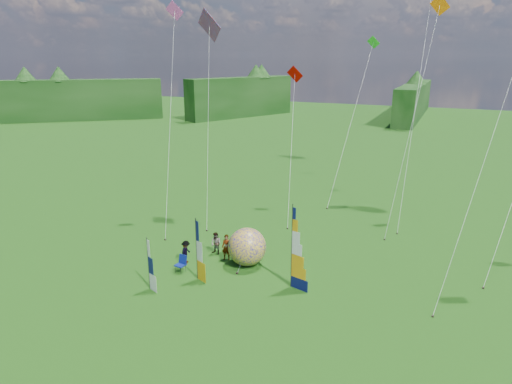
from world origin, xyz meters
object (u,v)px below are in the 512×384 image
at_px(spectator_b, 216,243).
at_px(spectator_c, 186,252).
at_px(feather_banner_main, 292,248).
at_px(side_banner_far, 148,264).
at_px(camp_chair, 180,264).
at_px(spectator_d, 242,243).
at_px(kite_whale, 420,74).
at_px(spectator_a, 227,247).
at_px(bol_inflatable, 247,247).
at_px(side_banner_left, 197,250).

relative_size(spectator_b, spectator_c, 1.01).
relative_size(feather_banner_main, side_banner_far, 1.59).
bearing_deg(side_banner_far, camp_chair, 102.85).
distance_m(spectator_c, spectator_d, 3.91).
bearing_deg(camp_chair, kite_whale, 65.21).
distance_m(feather_banner_main, spectator_b, 6.91).
bearing_deg(spectator_c, spectator_a, -62.61).
distance_m(bol_inflatable, kite_whale, 20.41).
relative_size(spectator_c, camp_chair, 1.41).
height_order(bol_inflatable, spectator_d, bol_inflatable).
height_order(side_banner_left, spectator_c, side_banner_left).
relative_size(feather_banner_main, side_banner_left, 1.30).
xyz_separation_m(spectator_b, camp_chair, (-0.76, -3.33, -0.24)).
distance_m(side_banner_far, bol_inflatable, 6.54).
height_order(feather_banner_main, kite_whale, kite_whale).
relative_size(spectator_d, camp_chair, 1.60).
bearing_deg(side_banner_far, feather_banner_main, 48.48).
relative_size(feather_banner_main, spectator_d, 2.85).
height_order(side_banner_left, spectator_a, side_banner_left).
height_order(feather_banner_main, bol_inflatable, feather_banner_main).
height_order(camp_chair, kite_whale, kite_whale).
height_order(spectator_a, kite_whale, kite_whale).
distance_m(side_banner_far, spectator_c, 3.96).
bearing_deg(side_banner_left, spectator_a, 107.70).
distance_m(side_banner_left, spectator_b, 3.93).
height_order(spectator_c, kite_whale, kite_whale).
bearing_deg(feather_banner_main, kite_whale, 90.37).
bearing_deg(bol_inflatable, kite_whale, 61.47).
xyz_separation_m(spectator_b, spectator_c, (-1.15, -2.03, -0.01)).
xyz_separation_m(side_banner_far, spectator_a, (2.29, 5.41, -0.69)).
distance_m(feather_banner_main, camp_chair, 7.39).
distance_m(spectator_b, spectator_c, 2.33).
xyz_separation_m(spectator_b, kite_whale, (11.00, 14.73, 11.00)).
bearing_deg(kite_whale, spectator_c, -115.46).
bearing_deg(side_banner_left, spectator_c, 162.20).
relative_size(spectator_b, camp_chair, 1.43).
bearing_deg(kite_whale, side_banner_far, -110.14).
height_order(side_banner_far, spectator_c, side_banner_far).
relative_size(side_banner_far, camp_chair, 2.87).
distance_m(bol_inflatable, camp_chair, 4.41).
xyz_separation_m(side_banner_left, side_banner_far, (-1.93, -2.21, -0.35)).
distance_m(feather_banner_main, bol_inflatable, 4.19).
height_order(spectator_a, spectator_c, spectator_a).
distance_m(bol_inflatable, spectator_c, 4.07).
height_order(side_banner_far, camp_chair, side_banner_far).
height_order(side_banner_left, kite_whale, kite_whale).
distance_m(spectator_a, camp_chair, 3.40).
bearing_deg(feather_banner_main, spectator_b, 175.80).
bearing_deg(feather_banner_main, camp_chair, -155.79).
bearing_deg(feather_banner_main, spectator_c, -166.21).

